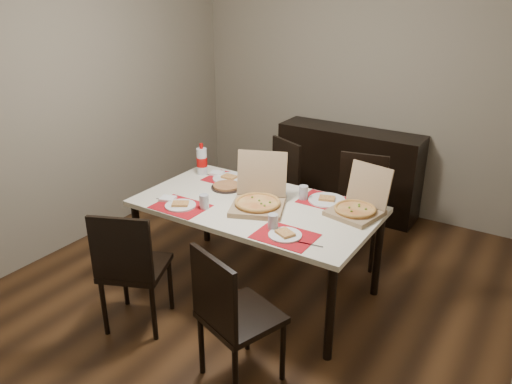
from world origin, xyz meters
TOP-DOWN VIEW (x-y plane):
  - ground at (0.00, 0.00)m, footprint 3.80×4.00m
  - room_walls at (0.00, 0.43)m, footprint 3.84×4.02m
  - sideboard at (0.00, 1.78)m, footprint 1.50×0.40m
  - dining_table at (-0.01, -0.04)m, footprint 1.80×1.00m
  - chair_near_left at (-0.47, -0.92)m, footprint 0.55×0.55m
  - chair_near_right at (0.42, -0.99)m, footprint 0.53×0.53m
  - chair_far_left at (-0.37, 0.89)m, footprint 0.56×0.56m
  - chair_far_right at (0.46, 0.90)m, footprint 0.49×0.49m
  - setting_near_left at (-0.43, -0.36)m, footprint 0.46×0.30m
  - setting_near_right at (0.40, -0.36)m, footprint 0.48×0.30m
  - setting_far_left at (-0.44, 0.26)m, footprint 0.51×0.30m
  - setting_far_right at (0.38, 0.28)m, footprint 0.49×0.30m
  - napkin_loose at (0.11, -0.13)m, footprint 0.16×0.16m
  - pizza_box_center at (0.04, -0.08)m, footprint 0.51×0.53m
  - pizza_box_right at (0.71, 0.21)m, footprint 0.40×0.43m
  - faina_plate at (-0.38, 0.10)m, footprint 0.26×0.26m
  - dip_bowl at (0.07, 0.18)m, footprint 0.12×0.12m
  - soda_bottle at (-0.75, 0.25)m, footprint 0.09×0.09m

SIDE VIEW (x-z plane):
  - ground at x=0.00m, z-range -0.02..0.00m
  - sideboard at x=0.00m, z-range 0.00..0.90m
  - chair_near_left at x=-0.47m, z-range 0.05..0.98m
  - chair_near_right at x=0.42m, z-range 0.05..0.98m
  - chair_far_left at x=-0.37m, z-range 0.05..0.98m
  - chair_far_right at x=0.46m, z-range 0.05..0.98m
  - dining_table at x=-0.01m, z-range 0.31..1.06m
  - napkin_loose at x=0.11m, z-range 0.75..0.77m
  - dip_bowl at x=0.07m, z-range 0.75..0.78m
  - faina_plate at x=-0.38m, z-range 0.75..0.78m
  - setting_far_left at x=-0.44m, z-range 0.72..0.83m
  - setting_far_right at x=0.38m, z-range 0.72..0.83m
  - setting_near_left at x=-0.43m, z-range 0.72..0.83m
  - setting_near_right at x=0.40m, z-range 0.72..0.83m
  - pizza_box_right at x=0.71m, z-range 0.64..0.97m
  - pizza_box_center at x=0.04m, z-range 0.62..1.00m
  - soda_bottle at x=-0.75m, z-range 0.73..1.01m
  - room_walls at x=0.00m, z-range 0.42..3.04m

